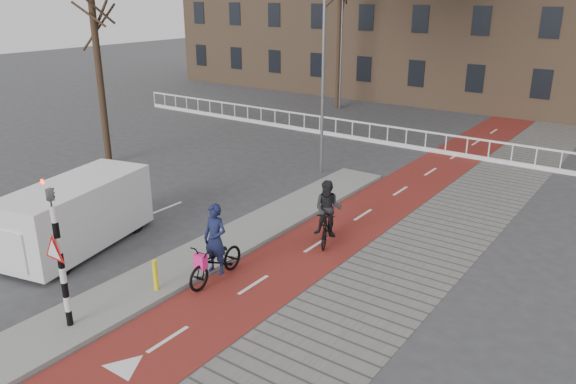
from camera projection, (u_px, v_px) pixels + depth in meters
The scene contains 14 objects.
ground at pixel (156, 300), 13.96m from camera, with size 120.00×120.00×0.00m, color #38383A.
bike_lane at pixel (389, 198), 20.80m from camera, with size 2.50×60.00×0.01m, color maroon.
sidewalk at pixel (463, 215), 19.27m from camera, with size 3.00×60.00×0.01m, color slate.
curb_island at pixel (239, 237), 17.39m from camera, with size 1.80×16.00×0.12m, color gray.
traffic_signal at pixel (58, 250), 12.07m from camera, with size 0.80×0.80×3.68m.
bollard at pixel (155, 275), 14.09m from camera, with size 0.12×0.12×0.81m, color #FCF10E.
cyclist_near at pixel (216, 255), 14.67m from camera, with size 0.84×2.11×2.14m.
cyclist_far at pixel (328, 218), 16.87m from camera, with size 1.16×1.91×1.98m.
van at pixel (76, 214), 16.49m from camera, with size 2.90×5.03×2.03m.
railing at pixel (336, 131), 29.62m from camera, with size 28.00×0.10×0.99m.
tree_left at pixel (100, 78), 23.97m from camera, with size 0.29×0.29×7.48m, color black.
tree_mid at pixel (339, 41), 35.43m from camera, with size 0.27×0.27×8.61m, color black.
streetlight_near at pixel (323, 65), 22.37m from camera, with size 0.12×0.12×8.92m, color slate.
streetlight_left at pixel (341, 46), 35.49m from camera, with size 0.12×0.12×7.94m, color slate.
Camera 1 is at (9.79, -8.05, 7.24)m, focal length 35.00 mm.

